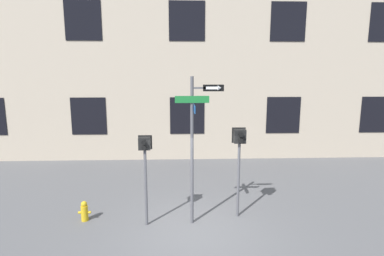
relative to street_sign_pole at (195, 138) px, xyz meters
name	(u,v)px	position (x,y,z in m)	size (l,w,h in m)	color
ground_plane	(193,232)	(-0.05, -0.53, -2.50)	(60.00, 60.00, 0.00)	#515154
building_facade	(187,22)	(-0.05, 6.92, 4.19)	(24.00, 0.63, 13.39)	tan
street_sign_pole	(195,138)	(0.00, 0.00, 0.00)	(1.31, 0.91, 4.17)	#4C4C51
pedestrian_signal_left	(145,157)	(-1.36, -0.06, -0.50)	(0.38, 0.40, 2.57)	#4C4C51
pedestrian_signal_right	(239,147)	(1.32, 0.36, -0.37)	(0.40, 0.40, 2.69)	#4C4C51
fire_hydrant	(84,211)	(-3.20, 0.26, -2.21)	(0.36, 0.20, 0.60)	gold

